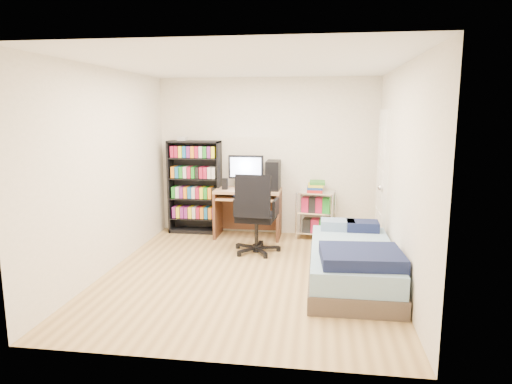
# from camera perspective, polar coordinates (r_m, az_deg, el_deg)

# --- Properties ---
(room) EXTENTS (3.58, 4.08, 2.58)m
(room) POSITION_cam_1_polar(r_m,az_deg,el_deg) (5.38, -1.05, 2.31)
(room) COLOR tan
(room) RESTS_ON ground
(media_shelf) EXTENTS (0.85, 0.28, 1.57)m
(media_shelf) POSITION_cam_1_polar(r_m,az_deg,el_deg) (7.48, -7.65, 0.76)
(media_shelf) COLOR black
(media_shelf) RESTS_ON room
(computer_desk) EXTENTS (1.02, 0.59, 1.29)m
(computer_desk) POSITION_cam_1_polar(r_m,az_deg,el_deg) (7.19, -0.13, -0.18)
(computer_desk) COLOR tan
(computer_desk) RESTS_ON room
(office_chair) EXTENTS (0.73, 0.73, 1.14)m
(office_chair) POSITION_cam_1_polar(r_m,az_deg,el_deg) (6.41, -0.04, -4.50)
(office_chair) COLOR black
(office_chair) RESTS_ON room
(wire_cart) EXTENTS (0.62, 0.48, 0.92)m
(wire_cart) POSITION_cam_1_polar(r_m,az_deg,el_deg) (7.16, 7.52, -1.09)
(wire_cart) COLOR white
(wire_cart) RESTS_ON room
(bed) EXTENTS (0.98, 1.95, 0.56)m
(bed) POSITION_cam_1_polar(r_m,az_deg,el_deg) (5.46, 11.97, -8.64)
(bed) COLOR #51443C
(bed) RESTS_ON room
(door) EXTENTS (0.12, 0.80, 2.00)m
(door) POSITION_cam_1_polar(r_m,az_deg,el_deg) (6.75, 15.45, 1.39)
(door) COLOR white
(door) RESTS_ON room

